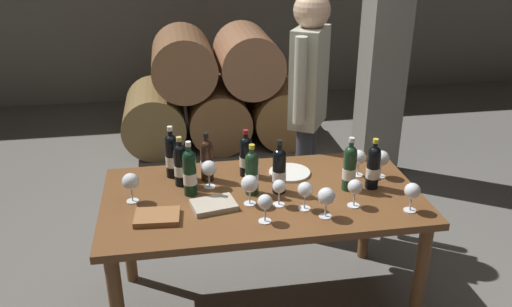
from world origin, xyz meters
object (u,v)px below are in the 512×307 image
(wine_bottle_8, at_px, (373,167))
(wine_glass_5, at_px, (209,169))
(wine_bottle_6, at_px, (190,172))
(wine_glass_3, at_px, (355,188))
(sommelier_presenting, at_px, (308,97))
(wine_glass_9, at_px, (412,192))
(leather_ledger, at_px, (157,217))
(wine_glass_2, at_px, (359,158))
(wine_bottle_4, at_px, (172,155))
(wine_glass_6, at_px, (131,182))
(wine_glass_7, at_px, (250,184))
(wine_glass_4, at_px, (265,203))
(serving_plate, at_px, (290,173))
(wine_bottle_7, at_px, (246,156))
(wine_glass_8, at_px, (305,190))
(dining_table, at_px, (262,209))
(wine_bottle_1, at_px, (207,160))
(tasting_notebook, at_px, (214,205))
(wine_glass_10, at_px, (279,188))
(wine_bottle_2, at_px, (350,167))
(wine_bottle_0, at_px, (279,170))
(wine_bottle_3, at_px, (252,172))
(wine_glass_1, at_px, (326,197))
(wine_bottle_5, at_px, (181,164))
(wine_glass_0, at_px, (381,159))

(wine_bottle_8, bearing_deg, wine_glass_5, 170.35)
(wine_bottle_6, height_order, wine_glass_3, wine_bottle_6)
(wine_glass_5, bearing_deg, sommelier_presenting, 41.22)
(wine_glass_9, relative_size, leather_ledger, 0.70)
(wine_glass_2, xyz_separation_m, leather_ledger, (-1.14, -0.30, -0.10))
(wine_bottle_4, height_order, leather_ledger, wine_bottle_4)
(wine_glass_6, distance_m, wine_glass_7, 0.62)
(wine_glass_4, relative_size, serving_plate, 0.62)
(wine_bottle_8, relative_size, wine_glass_3, 1.92)
(wine_bottle_7, xyz_separation_m, wine_glass_7, (-0.03, -0.34, -0.01))
(serving_plate, distance_m, sommelier_presenting, 0.65)
(wine_glass_2, bearing_deg, wine_glass_8, -140.81)
(wine_bottle_4, xyz_separation_m, wine_glass_6, (-0.22, -0.27, -0.02))
(dining_table, distance_m, wine_bottle_4, 0.60)
(wine_bottle_7, xyz_separation_m, wine_glass_8, (0.24, -0.43, -0.01))
(wine_bottle_1, relative_size, wine_glass_6, 1.75)
(tasting_notebook, bearing_deg, wine_glass_8, -22.60)
(wine_glass_7, distance_m, wine_glass_8, 0.28)
(wine_glass_10, bearing_deg, wine_glass_4, -124.09)
(wine_bottle_6, bearing_deg, wine_bottle_1, 57.02)
(wine_bottle_2, bearing_deg, serving_plate, 139.33)
(wine_glass_2, bearing_deg, wine_bottle_8, -80.21)
(dining_table, bearing_deg, wine_bottle_1, 141.34)
(wine_bottle_0, relative_size, wine_glass_8, 2.00)
(sommelier_presenting, bearing_deg, wine_bottle_0, -115.12)
(wine_glass_9, distance_m, leather_ledger, 1.28)
(wine_bottle_7, xyz_separation_m, wine_glass_5, (-0.22, -0.12, -0.01))
(wine_glass_5, height_order, wine_glass_9, wine_glass_5)
(wine_glass_2, distance_m, wine_glass_3, 0.36)
(wine_bottle_0, bearing_deg, tasting_notebook, -162.92)
(wine_bottle_3, distance_m, wine_glass_8, 0.32)
(wine_bottle_7, distance_m, wine_glass_5, 0.25)
(wine_bottle_6, distance_m, wine_glass_6, 0.31)
(wine_bottle_6, xyz_separation_m, leather_ledger, (-0.18, -0.24, -0.12))
(dining_table, distance_m, wine_glass_5, 0.36)
(wine_bottle_7, bearing_deg, wine_bottle_4, 172.53)
(wine_bottle_6, distance_m, wine_glass_2, 0.96)
(wine_glass_1, bearing_deg, wine_bottle_1, 136.99)
(wine_bottle_3, distance_m, wine_bottle_5, 0.40)
(wine_bottle_5, bearing_deg, tasting_notebook, -61.69)
(wine_bottle_8, xyz_separation_m, sommelier_presenting, (-0.17, 0.77, 0.16))
(wine_glass_6, bearing_deg, wine_glass_2, 4.47)
(leather_ledger, bearing_deg, tasting_notebook, 18.46)
(wine_bottle_2, distance_m, wine_glass_10, 0.43)
(wine_bottle_1, height_order, wine_glass_5, wine_bottle_1)
(wine_bottle_1, bearing_deg, wine_bottle_6, -122.98)
(serving_plate, bearing_deg, dining_table, -133.07)
(wine_glass_0, relative_size, wine_glass_5, 1.02)
(wine_bottle_2, relative_size, tasting_notebook, 1.38)
(wine_bottle_4, bearing_deg, wine_glass_3, -28.82)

